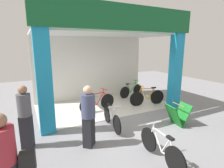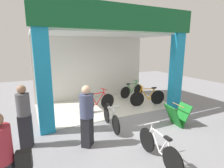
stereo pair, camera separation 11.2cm
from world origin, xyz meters
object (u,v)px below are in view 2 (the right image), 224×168
object	(u,v)px
bicycle_parked_1	(159,148)
pedestrian_1	(24,116)
pedestrian_2	(3,161)
bicycle_inside_2	(148,97)
bicycle_parked_0	(111,118)
pedestrian_3	(87,115)
sandwich_board_sign	(177,115)
bicycle_inside_1	(97,102)
bicycle_inside_0	(132,91)

from	to	relation	value
bicycle_parked_1	pedestrian_1	distance (m)	3.46
pedestrian_2	bicycle_inside_2	bearing A→B (deg)	31.63
bicycle_parked_0	pedestrian_2	distance (m)	3.46
bicycle_parked_1	pedestrian_3	size ratio (longest dim) A/B	0.93
pedestrian_1	bicycle_parked_0	bearing A→B (deg)	0.79
sandwich_board_sign	bicycle_parked_1	bearing A→B (deg)	-146.07
bicycle_inside_1	pedestrian_2	distance (m)	4.71
bicycle_inside_1	pedestrian_1	size ratio (longest dim) A/B	0.96
bicycle_parked_0	pedestrian_3	world-z (taller)	pedestrian_3
bicycle_inside_1	pedestrian_2	xyz separation A→B (m)	(-2.99, -3.60, 0.51)
pedestrian_2	pedestrian_3	world-z (taller)	pedestrian_2
bicycle_inside_0	bicycle_parked_0	world-z (taller)	bicycle_inside_0
bicycle_parked_1	pedestrian_2	size ratio (longest dim) A/B	0.93
bicycle_inside_0	pedestrian_2	bearing A→B (deg)	-138.68
pedestrian_1	pedestrian_2	xyz separation A→B (m)	(-0.31, -1.90, -0.00)
sandwich_board_sign	pedestrian_1	distance (m)	4.69
bicycle_inside_1	bicycle_parked_1	world-z (taller)	bicycle_inside_1
bicycle_inside_1	pedestrian_1	bearing A→B (deg)	-147.71
bicycle_parked_1	pedestrian_1	world-z (taller)	pedestrian_1
bicycle_inside_2	pedestrian_1	size ratio (longest dim) A/B	1.00
pedestrian_1	pedestrian_2	size ratio (longest dim) A/B	1.01
bicycle_inside_1	pedestrian_2	world-z (taller)	pedestrian_2
bicycle_parked_1	sandwich_board_sign	world-z (taller)	bicycle_parked_1
bicycle_inside_0	bicycle_inside_1	xyz separation A→B (m)	(-2.40, -1.14, 0.01)
pedestrian_2	bicycle_inside_1	bearing A→B (deg)	50.24
bicycle_parked_1	pedestrian_3	xyz separation A→B (m)	(-1.26, 1.38, 0.53)
bicycle_inside_0	bicycle_inside_1	size ratio (longest dim) A/B	0.95
sandwich_board_sign	pedestrian_1	bearing A→B (deg)	170.30
pedestrian_1	bicycle_inside_2	bearing A→B (deg)	15.27
sandwich_board_sign	pedestrian_3	xyz separation A→B (m)	(-3.12, 0.12, 0.50)
bicycle_parked_1	pedestrian_1	bearing A→B (deg)	143.32
bicycle_inside_0	bicycle_inside_2	size ratio (longest dim) A/B	0.92
bicycle_inside_0	bicycle_inside_1	bearing A→B (deg)	-154.55
pedestrian_1	pedestrian_2	world-z (taller)	pedestrian_1
bicycle_parked_0	bicycle_parked_1	bearing A→B (deg)	-83.65
bicycle_inside_2	bicycle_parked_1	xyz separation A→B (m)	(-2.25, -3.40, -0.03)
sandwich_board_sign	pedestrian_3	bearing A→B (deg)	177.71
bicycle_inside_1	bicycle_inside_2	bearing A→B (deg)	-8.26
sandwich_board_sign	pedestrian_3	distance (m)	3.16
bicycle_parked_0	pedestrian_2	size ratio (longest dim) A/B	0.90
bicycle_inside_2	pedestrian_3	world-z (taller)	pedestrian_3
bicycle_inside_0	bicycle_parked_1	size ratio (longest dim) A/B	1.00
bicycle_inside_2	pedestrian_1	xyz separation A→B (m)	(-4.99, -1.36, 0.50)
bicycle_inside_0	bicycle_inside_2	distance (m)	1.48
bicycle_inside_2	bicycle_parked_0	bearing A→B (deg)	-151.85
pedestrian_1	pedestrian_3	xyz separation A→B (m)	(1.48, -0.66, -0.00)
bicycle_inside_0	bicycle_inside_1	distance (m)	2.65
bicycle_parked_0	sandwich_board_sign	xyz separation A→B (m)	(2.09, -0.82, 0.04)
sandwich_board_sign	bicycle_inside_2	bearing A→B (deg)	79.75
bicycle_inside_2	bicycle_parked_1	size ratio (longest dim) A/B	1.08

